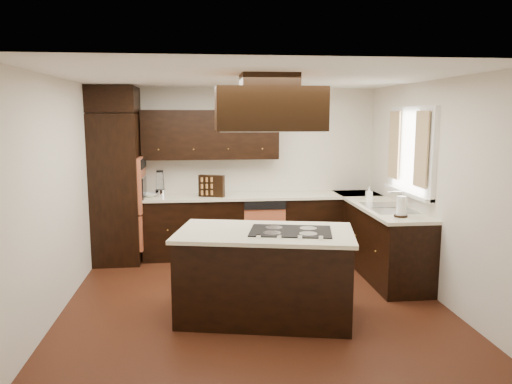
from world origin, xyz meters
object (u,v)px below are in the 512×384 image
Objects in this scene: range_hood at (269,109)px; spice_rack at (212,186)px; island at (265,276)px; oven_column at (117,189)px.

range_hood is 2.55m from spice_rack.
island is at bearing 153.11° from range_hood.
island is 1.72m from range_hood.
spice_rack is at bearing 114.72° from island.
oven_column is 3.13m from range_hood.
range_hood is (1.88, -2.25, 1.10)m from oven_column.
island is 2.38m from spice_rack.
range_hood is (0.03, -0.02, 1.72)m from island.
range_hood is at bearing -50.26° from oven_column.
island is at bearing -50.53° from oven_column.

